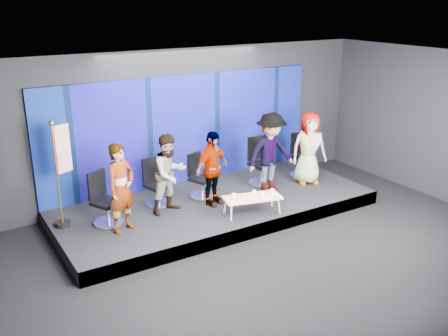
{
  "coord_description": "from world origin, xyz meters",
  "views": [
    {
      "loc": [
        -5.2,
        -6.37,
        4.61
      ],
      "look_at": [
        0.16,
        2.4,
        1.06
      ],
      "focal_mm": 40.0,
      "sensor_mm": 36.0,
      "label": 1
    }
  ],
  "objects_px": {
    "panelist_e": "(309,148)",
    "mug_e": "(272,191)",
    "chair_b": "(157,189)",
    "coffee_table": "(252,198)",
    "panelist_a": "(121,188)",
    "panelist_c": "(212,169)",
    "mug_a": "(234,196)",
    "chair_e": "(301,162)",
    "panelist_b": "(170,174)",
    "chair_a": "(105,207)",
    "panelist_d": "(271,153)",
    "mug_b": "(244,198)",
    "flag_stand": "(62,171)",
    "chair_c": "(200,183)",
    "chair_d": "(260,169)",
    "mug_d": "(262,194)",
    "mug_c": "(254,192)"
  },
  "relations": [
    {
      "from": "chair_d",
      "to": "mug_b",
      "type": "xyz_separation_m",
      "value": [
        -1.44,
        -1.43,
        0.04
      ]
    },
    {
      "from": "panelist_d",
      "to": "mug_e",
      "type": "bearing_deg",
      "value": -125.3
    },
    {
      "from": "panelist_e",
      "to": "panelist_c",
      "type": "bearing_deg",
      "value": -163.79
    },
    {
      "from": "panelist_c",
      "to": "mug_a",
      "type": "height_order",
      "value": "panelist_c"
    },
    {
      "from": "panelist_a",
      "to": "panelist_e",
      "type": "height_order",
      "value": "panelist_e"
    },
    {
      "from": "panelist_d",
      "to": "coffee_table",
      "type": "relative_size",
      "value": 1.44
    },
    {
      "from": "chair_a",
      "to": "panelist_d",
      "type": "distance_m",
      "value": 3.91
    },
    {
      "from": "chair_a",
      "to": "mug_e",
      "type": "height_order",
      "value": "chair_a"
    },
    {
      "from": "panelist_a",
      "to": "coffee_table",
      "type": "distance_m",
      "value": 2.71
    },
    {
      "from": "chair_a",
      "to": "chair_c",
      "type": "distance_m",
      "value": 2.31
    },
    {
      "from": "chair_b",
      "to": "panelist_e",
      "type": "height_order",
      "value": "panelist_e"
    },
    {
      "from": "coffee_table",
      "to": "mug_a",
      "type": "distance_m",
      "value": 0.4
    },
    {
      "from": "chair_e",
      "to": "mug_e",
      "type": "bearing_deg",
      "value": -127.21
    },
    {
      "from": "panelist_c",
      "to": "mug_c",
      "type": "bearing_deg",
      "value": -73.86
    },
    {
      "from": "panelist_a",
      "to": "mug_c",
      "type": "distance_m",
      "value": 2.79
    },
    {
      "from": "chair_d",
      "to": "panelist_d",
      "type": "bearing_deg",
      "value": -100.85
    },
    {
      "from": "panelist_b",
      "to": "flag_stand",
      "type": "height_order",
      "value": "flag_stand"
    },
    {
      "from": "chair_b",
      "to": "chair_e",
      "type": "relative_size",
      "value": 0.96
    },
    {
      "from": "chair_b",
      "to": "panelist_c",
      "type": "xyz_separation_m",
      "value": [
        1.04,
        -0.62,
        0.48
      ]
    },
    {
      "from": "panelist_c",
      "to": "chair_a",
      "type": "bearing_deg",
      "value": 153.74
    },
    {
      "from": "panelist_e",
      "to": "mug_b",
      "type": "bearing_deg",
      "value": -142.84
    },
    {
      "from": "panelist_c",
      "to": "panelist_e",
      "type": "distance_m",
      "value": 2.64
    },
    {
      "from": "chair_d",
      "to": "mug_c",
      "type": "relative_size",
      "value": 12.68
    },
    {
      "from": "chair_b",
      "to": "coffee_table",
      "type": "height_order",
      "value": "chair_b"
    },
    {
      "from": "panelist_a",
      "to": "panelist_e",
      "type": "distance_m",
      "value": 4.77
    },
    {
      "from": "panelist_b",
      "to": "panelist_e",
      "type": "height_order",
      "value": "panelist_e"
    },
    {
      "from": "panelist_e",
      "to": "mug_e",
      "type": "bearing_deg",
      "value": -135.47
    },
    {
      "from": "coffee_table",
      "to": "mug_b",
      "type": "xyz_separation_m",
      "value": [
        -0.26,
        -0.07,
        0.08
      ]
    },
    {
      "from": "chair_b",
      "to": "panelist_e",
      "type": "distance_m",
      "value": 3.78
    },
    {
      "from": "chair_e",
      "to": "panelist_e",
      "type": "bearing_deg",
      "value": -93.97
    },
    {
      "from": "coffee_table",
      "to": "flag_stand",
      "type": "height_order",
      "value": "flag_stand"
    },
    {
      "from": "mug_a",
      "to": "chair_b",
      "type": "bearing_deg",
      "value": 129.67
    },
    {
      "from": "panelist_b",
      "to": "mug_e",
      "type": "relative_size",
      "value": 16.16
    },
    {
      "from": "chair_a",
      "to": "chair_e",
      "type": "xyz_separation_m",
      "value": [
        5.14,
        0.17,
        0.0
      ]
    },
    {
      "from": "mug_b",
      "to": "flag_stand",
      "type": "relative_size",
      "value": 0.04
    },
    {
      "from": "panelist_c",
      "to": "chair_d",
      "type": "bearing_deg",
      "value": -3.48
    },
    {
      "from": "mug_e",
      "to": "panelist_d",
      "type": "bearing_deg",
      "value": 55.99
    },
    {
      "from": "mug_d",
      "to": "flag_stand",
      "type": "height_order",
      "value": "flag_stand"
    },
    {
      "from": "panelist_c",
      "to": "chair_e",
      "type": "relative_size",
      "value": 1.51
    },
    {
      "from": "chair_a",
      "to": "coffee_table",
      "type": "bearing_deg",
      "value": -48.11
    },
    {
      "from": "chair_b",
      "to": "coffee_table",
      "type": "relative_size",
      "value": 0.81
    },
    {
      "from": "coffee_table",
      "to": "mug_d",
      "type": "relative_size",
      "value": 12.38
    },
    {
      "from": "chair_c",
      "to": "mug_c",
      "type": "distance_m",
      "value": 1.41
    },
    {
      "from": "chair_d",
      "to": "mug_a",
      "type": "relative_size",
      "value": 10.61
    },
    {
      "from": "flag_stand",
      "to": "chair_a",
      "type": "bearing_deg",
      "value": -54.71
    },
    {
      "from": "chair_a",
      "to": "mug_d",
      "type": "relative_size",
      "value": 10.42
    },
    {
      "from": "panelist_b",
      "to": "panelist_d",
      "type": "relative_size",
      "value": 0.91
    },
    {
      "from": "chair_a",
      "to": "panelist_a",
      "type": "bearing_deg",
      "value": -93.89
    },
    {
      "from": "mug_b",
      "to": "flag_stand",
      "type": "bearing_deg",
      "value": 154.21
    },
    {
      "from": "chair_c",
      "to": "mug_b",
      "type": "relative_size",
      "value": 10.65
    }
  ]
}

